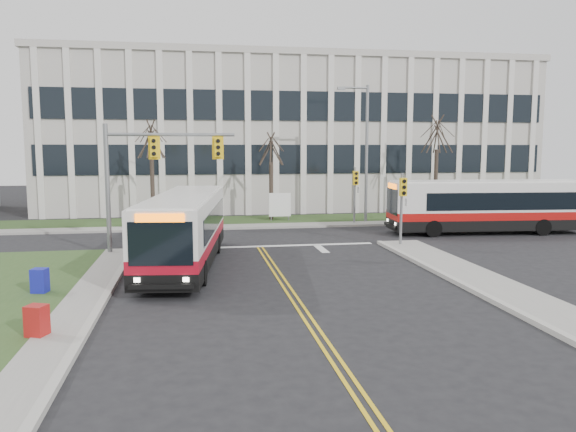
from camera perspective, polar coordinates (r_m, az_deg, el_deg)
The scene contains 18 objects.
ground at distance 21.13m, azimuth -0.33°, elevation -6.97°, with size 120.00×120.00×0.00m, color black.
sidewalk_west at distance 16.47m, azimuth -22.56°, elevation -11.33°, with size 1.20×26.00×0.14m, color #9E9B93.
sidewalk_east at distance 19.33m, azimuth 25.10°, elevation -8.76°, with size 2.00×26.00×0.14m, color #9E9B93.
sidewalk_cross at distance 36.74m, azimuth 3.57°, elevation -0.89°, with size 44.00×1.60×0.14m, color #9E9B93.
building_lawn at distance 39.45m, azimuth 2.65°, elevation -0.36°, with size 44.00×5.00×0.12m, color #304B20.
office_building at distance 50.93m, azimuth -0.19°, elevation 8.00°, with size 40.00×16.00×12.00m, color #B4AEA6.
mast_arm_signal at distance 27.51m, azimuth -14.47°, elevation 5.02°, with size 6.11×0.38×6.20m.
signal_pole_near at distance 29.21m, azimuth 11.53°, elevation 1.75°, with size 0.34×0.39×3.80m.
signal_pole_far at distance 37.24m, azimuth 6.83°, elevation 2.94°, with size 0.34×0.39×3.80m.
streetlight at distance 38.15m, azimuth 7.75°, elevation 7.07°, with size 2.15×0.25×9.20m.
directory_sign at distance 38.38m, azimuth -0.84°, elevation 1.11°, with size 1.50×0.12×2.00m.
tree_left at distance 38.34m, azimuth -13.73°, elevation 7.41°, with size 1.80×1.80×7.70m.
tree_mid at distance 38.80m, azimuth -1.74°, elevation 6.67°, with size 1.80×1.80×6.82m.
tree_right at distance 41.97m, azimuth 14.91°, elevation 7.86°, with size 1.80×1.80×8.25m.
bus_main at distance 24.55m, azimuth -10.42°, elevation -1.52°, with size 2.46×11.37×3.03m, color silver, non-canonical shape.
bus_cross at distance 35.39m, azimuth 19.56°, elevation 0.82°, with size 2.51×11.56×3.08m, color silver, non-canonical shape.
newspaper_box_blue at distance 21.29m, azimuth -23.90°, elevation -6.16°, with size 0.50×0.45×0.95m, color #161B9D.
newspaper_box_red at distance 16.54m, azimuth -24.15°, elevation -9.87°, with size 0.50×0.45×0.95m, color #A41715.
Camera 1 is at (-3.28, -20.24, 5.10)m, focal length 35.00 mm.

